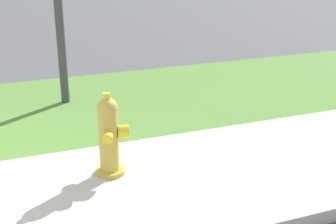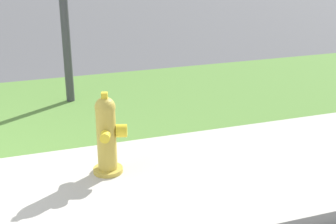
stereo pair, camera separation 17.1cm
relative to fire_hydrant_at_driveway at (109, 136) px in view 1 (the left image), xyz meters
The scene contains 1 object.
fire_hydrant_at_driveway is the anchor object (origin of this frame).
Camera 1 is at (1.24, -3.51, 2.04)m, focal length 50.00 mm.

